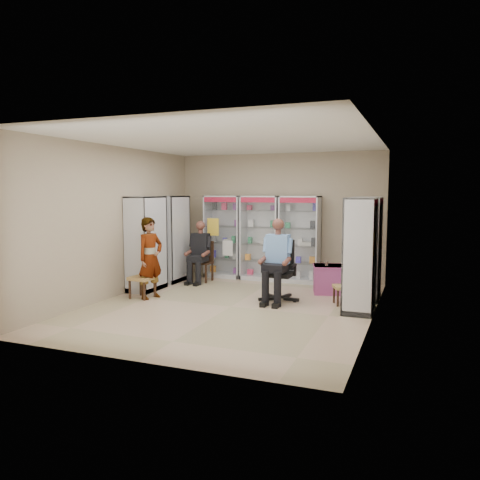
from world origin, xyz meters
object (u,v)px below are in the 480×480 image
at_px(woven_stool_a, 343,295).
at_px(standing_man, 150,258).
at_px(woven_stool_b, 142,287).
at_px(cabinet_left_far, 172,239).
at_px(cabinet_back_right, 300,239).
at_px(cabinet_left_near, 146,244).
at_px(cabinet_back_mid, 261,238).
at_px(pink_trunk, 329,279).
at_px(cabinet_back_left, 224,237).
at_px(cabinet_right_far, 367,248).
at_px(wooden_chair, 202,261).
at_px(office_chair, 279,271).
at_px(seated_shopkeeper, 278,263).
at_px(cabinet_right_near, 360,255).

xyz_separation_m(woven_stool_a, standing_man, (-3.64, -0.84, 0.62)).
xyz_separation_m(woven_stool_a, woven_stool_b, (-3.80, -0.89, 0.04)).
bearing_deg(cabinet_left_far, cabinet_back_right, 108.19).
bearing_deg(standing_man, cabinet_left_near, 54.59).
xyz_separation_m(cabinet_back_mid, woven_stool_a, (2.25, -1.82, -0.82)).
relative_size(woven_stool_a, woven_stool_b, 0.83).
relative_size(cabinet_back_mid, pink_trunk, 3.31).
relative_size(cabinet_left_far, woven_stool_a, 5.57).
xyz_separation_m(cabinet_back_left, woven_stool_a, (3.20, -1.82, -0.82)).
distance_m(cabinet_back_mid, cabinet_right_far, 2.82).
relative_size(cabinet_back_left, cabinet_left_far, 1.00).
xyz_separation_m(cabinet_back_mid, cabinet_right_far, (2.58, -1.13, 0.00)).
xyz_separation_m(cabinet_left_far, cabinet_left_near, (0.00, -1.10, 0.00)).
bearing_deg(cabinet_back_left, woven_stool_a, -29.65).
height_order(cabinet_left_far, wooden_chair, cabinet_left_far).
bearing_deg(cabinet_left_near, cabinet_right_far, 101.41).
xyz_separation_m(cabinet_back_mid, cabinet_left_near, (-1.88, -2.03, 0.00)).
xyz_separation_m(office_chair, pink_trunk, (0.77, 1.04, -0.30)).
bearing_deg(standing_man, cabinet_right_far, -52.31).
relative_size(cabinet_right_far, cabinet_left_far, 1.00).
distance_m(cabinet_back_mid, seated_shopkeeper, 2.28).
bearing_deg(pink_trunk, cabinet_right_near, -59.22).
distance_m(cabinet_back_mid, cabinet_left_far, 2.10).
bearing_deg(wooden_chair, cabinet_left_far, -163.61).
relative_size(cabinet_back_left, woven_stool_a, 5.57).
xyz_separation_m(cabinet_right_near, cabinet_left_near, (-4.46, 0.20, 0.00)).
xyz_separation_m(cabinet_back_right, cabinet_left_near, (-2.83, -2.03, 0.00)).
bearing_deg(cabinet_right_far, standing_man, 111.07).
relative_size(cabinet_left_near, wooden_chair, 2.13).
relative_size(cabinet_back_right, cabinet_left_far, 1.00).
xyz_separation_m(cabinet_back_mid, pink_trunk, (1.80, -0.93, -0.71)).
bearing_deg(office_chair, cabinet_back_left, 135.85).
relative_size(cabinet_back_right, cabinet_right_near, 1.00).
bearing_deg(woven_stool_a, cabinet_left_far, 167.82).
distance_m(cabinet_back_left, wooden_chair, 0.94).
bearing_deg(seated_shopkeeper, cabinet_back_right, 92.97).
bearing_deg(pink_trunk, woven_stool_b, -151.93).
xyz_separation_m(cabinet_back_mid, cabinet_right_near, (2.58, -2.23, 0.00)).
height_order(wooden_chair, woven_stool_a, wooden_chair).
height_order(cabinet_back_mid, cabinet_back_right, same).
xyz_separation_m(cabinet_left_near, office_chair, (2.91, 0.06, -0.41)).
distance_m(cabinet_back_mid, woven_stool_a, 3.01).
bearing_deg(cabinet_left_near, cabinet_back_right, 125.65).
distance_m(cabinet_left_near, wooden_chair, 1.56).
distance_m(woven_stool_a, standing_man, 3.79).
height_order(cabinet_right_near, seated_shopkeeper, cabinet_right_near).
bearing_deg(cabinet_left_far, woven_stool_b, 10.47).
bearing_deg(cabinet_back_right, cabinet_left_far, -161.81).
bearing_deg(office_chair, woven_stool_a, 7.36).
relative_size(cabinet_back_left, woven_stool_b, 4.62).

